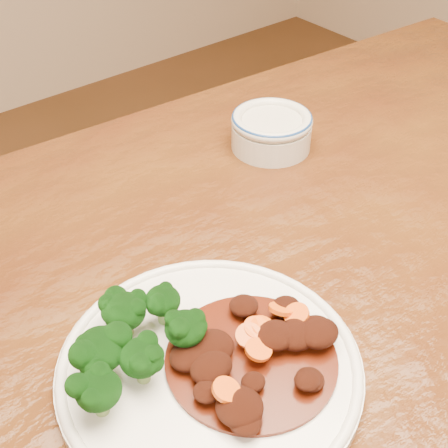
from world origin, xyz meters
TOP-DOWN VIEW (x-y plane):
  - dining_table at (0.00, 0.00)m, footprint 1.56×1.00m
  - dinner_plate at (-0.22, -0.06)m, footprint 0.31×0.31m
  - broccoli_florets at (-0.28, -0.01)m, footprint 0.15×0.11m
  - mince_stew at (-0.18, -0.08)m, footprint 0.18×0.18m
  - dip_bowl at (0.12, 0.22)m, footprint 0.12×0.12m

SIDE VIEW (x-z plane):
  - dining_table at x=0.00m, z-range 0.30..1.05m
  - dinner_plate at x=-0.22m, z-range 0.75..0.77m
  - mince_stew at x=-0.18m, z-range 0.76..0.79m
  - dip_bowl at x=0.12m, z-range 0.75..0.81m
  - broccoli_florets at x=-0.28m, z-range 0.77..0.82m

